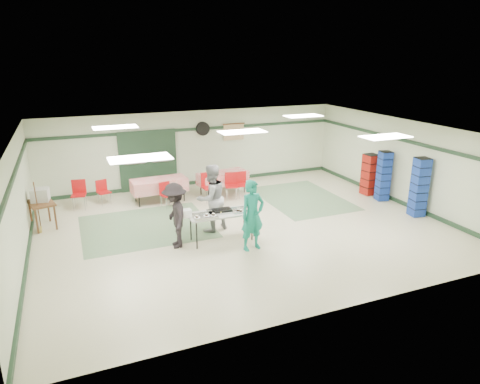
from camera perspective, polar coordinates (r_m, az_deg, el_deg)
name	(u,v)px	position (r m, az deg, el deg)	size (l,w,h in m)	color
floor	(242,226)	(12.07, 0.28, -4.59)	(11.00, 11.00, 0.00)	beige
ceiling	(242,131)	(11.31, 0.30, 8.15)	(11.00, 11.00, 0.00)	silver
wall_back	(195,148)	(15.74, -6.03, 5.84)	(11.00, 11.00, 0.00)	beige
wall_front	(338,246)	(7.91, 12.97, -7.01)	(11.00, 11.00, 0.00)	beige
wall_left	(17,206)	(10.87, -27.58, -1.70)	(9.00, 9.00, 0.00)	beige
wall_right	(402,162)	(14.57, 20.75, 3.78)	(9.00, 9.00, 0.00)	beige
trim_back	(195,129)	(15.58, -6.08, 8.34)	(11.00, 0.06, 0.10)	#1E3724
baseboard_back	(196,182)	(16.03, -5.85, 1.31)	(11.00, 0.06, 0.12)	#1E3724
trim_left	(14,176)	(10.68, -27.96, 1.86)	(9.00, 0.06, 0.10)	#1E3724
baseboard_left	(27,258)	(11.32, -26.49, -7.85)	(9.00, 0.06, 0.12)	#1E3724
trim_right	(403,140)	(14.41, 20.96, 6.47)	(9.00, 0.06, 0.10)	#1E3724
baseboard_right	(396,200)	(14.89, 20.12, -1.04)	(9.00, 0.06, 0.12)	#1E3724
green_patch_a	(146,226)	(12.33, -12.37, -4.51)	(3.50, 3.00, 0.01)	gray
green_patch_b	(302,198)	(14.51, 8.25, -0.82)	(2.50, 3.50, 0.01)	gray
double_door_left	(135,162)	(15.30, -13.87, 3.91)	(0.90, 0.06, 2.10)	#939693
double_door_right	(162,160)	(15.46, -10.39, 4.28)	(0.90, 0.06, 2.10)	#939693
door_frame	(148,161)	(15.35, -12.12, 4.08)	(2.00, 0.03, 2.15)	#1E3724
wall_fan	(203,129)	(15.64, -4.99, 8.41)	(0.50, 0.50, 0.10)	black
scroll_banner	(234,132)	(16.07, -0.84, 8.00)	(0.80, 0.02, 0.60)	#D0B182
serving_table	(221,214)	(10.95, -2.52, -3.01)	(1.72, 0.72, 0.76)	#BBBBB6
sheet_tray_right	(242,210)	(11.08, 0.32, -2.41)	(0.60, 0.45, 0.02)	silver
sheet_tray_mid	(219,212)	(10.97, -2.77, -2.63)	(0.57, 0.43, 0.02)	silver
sheet_tray_left	(205,216)	(10.70, -4.73, -3.23)	(0.60, 0.46, 0.02)	silver
baking_pan	(222,211)	(10.96, -2.38, -2.49)	(0.46, 0.29, 0.08)	black
foam_box_stack	(187,213)	(10.68, -7.11, -2.85)	(0.22, 0.20, 0.20)	white
volunteer_teal	(253,215)	(10.40, 1.68, -3.13)	(0.65, 0.42, 1.77)	#138773
volunteer_grey	(211,198)	(11.52, -3.86, -0.83)	(0.90, 0.70, 1.85)	gray
volunteer_dark	(175,216)	(10.67, -8.65, -3.13)	(1.07, 0.61, 1.65)	black
dining_table_a	(223,178)	(14.71, -2.32, 1.93)	(1.80, 1.03, 0.77)	red
dining_table_b	(159,185)	(14.15, -10.72, 0.97)	(1.79, 0.85, 0.77)	red
chair_a	(231,183)	(14.24, -1.19, 1.23)	(0.50, 0.50, 0.87)	red
chair_b	(208,184)	(13.99, -4.22, 1.07)	(0.45, 0.45, 0.94)	red
chair_c	(241,182)	(14.38, 0.19, 1.38)	(0.41, 0.41, 0.86)	red
chair_d	(166,192)	(13.65, -9.83, 0.01)	(0.47, 0.47, 0.79)	red
chair_loose_a	(103,190)	(14.41, -17.84, 0.32)	(0.45, 0.45, 0.78)	red
chair_loose_b	(79,191)	(14.19, -20.68, 0.09)	(0.49, 0.49, 0.91)	red
crate_stack_blue_a	(384,176)	(14.72, 18.60, 2.03)	(0.36, 0.36, 1.65)	navy
crate_stack_red	(370,174)	(15.25, 16.92, 2.25)	(0.43, 0.43, 1.41)	#A21010
crate_stack_blue_b	(419,187)	(13.62, 22.79, 0.58)	(0.39, 0.39, 1.77)	navy
printer_table	(41,205)	(12.99, -24.97, -1.64)	(0.80, 1.04, 0.74)	brown
office_printer	(40,195)	(13.00, -25.11, -0.35)	(0.45, 0.39, 0.36)	#B4B4AF
broom	(37,206)	(12.73, -25.40, -1.68)	(0.03, 0.03, 1.41)	brown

